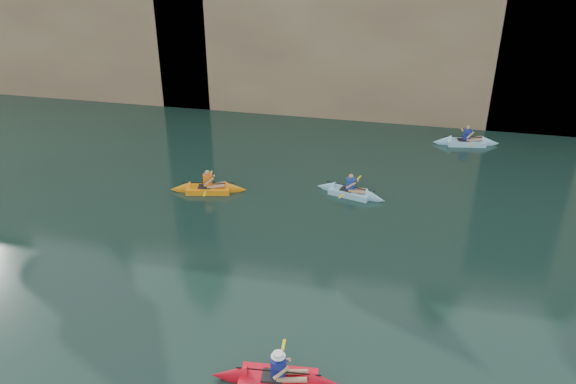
# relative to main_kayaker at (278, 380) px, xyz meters

# --- Properties ---
(cliff_slab_west) EXTENTS (26.00, 2.40, 10.56)m
(cliff_slab_west) POSITION_rel_main_kayaker_xyz_m (-22.25, 21.67, 5.11)
(cliff_slab_west) COLOR #9F8560
(cliff_slab_west) RESTS_ON ground
(cliff_slab_center) EXTENTS (24.00, 2.40, 11.40)m
(cliff_slab_center) POSITION_rel_main_kayaker_xyz_m (-0.25, 21.67, 5.53)
(cliff_slab_center) COLOR #9F8560
(cliff_slab_center) RESTS_ON ground
(sea_cave_west) EXTENTS (4.50, 1.00, 4.00)m
(sea_cave_west) POSITION_rel_main_kayaker_xyz_m (-20.25, 21.02, 1.83)
(sea_cave_west) COLOR black
(sea_cave_west) RESTS_ON ground
(sea_cave_center) EXTENTS (3.50, 1.00, 3.20)m
(sea_cave_center) POSITION_rel_main_kayaker_xyz_m (-6.25, 21.02, 1.43)
(sea_cave_center) COLOR black
(sea_cave_center) RESTS_ON ground
(sea_cave_east) EXTENTS (5.00, 1.00, 4.50)m
(sea_cave_east) POSITION_rel_main_kayaker_xyz_m (7.75, 21.02, 2.08)
(sea_cave_east) COLOR black
(sea_cave_east) RESTS_ON ground
(main_kayaker) EXTENTS (3.58, 2.38, 1.31)m
(main_kayaker) POSITION_rel_main_kayaker_xyz_m (0.00, 0.00, 0.00)
(main_kayaker) COLOR red
(main_kayaker) RESTS_ON ground
(kayaker_orange) EXTENTS (3.38, 2.42, 1.25)m
(kayaker_orange) POSITION_rel_main_kayaker_xyz_m (-5.53, 10.01, -0.02)
(kayaker_orange) COLOR orange
(kayaker_orange) RESTS_ON ground
(kayaker_ltblue_near) EXTENTS (3.18, 2.34, 1.22)m
(kayaker_ltblue_near) POSITION_rel_main_kayaker_xyz_m (0.46, 11.03, -0.02)
(kayaker_ltblue_near) COLOR #8ECFEF
(kayaker_ltblue_near) RESTS_ON ground
(kayaker_ltblue_mid) EXTENTS (3.47, 2.51, 1.29)m
(kayaker_ltblue_mid) POSITION_rel_main_kayaker_xyz_m (5.57, 18.07, -0.02)
(kayaker_ltblue_mid) COLOR #97DBFD
(kayaker_ltblue_mid) RESTS_ON ground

